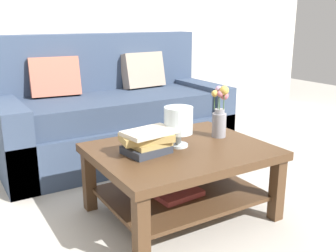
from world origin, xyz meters
name	(u,v)px	position (x,y,z in m)	size (l,w,h in m)	color
ground_plane	(154,186)	(0.00, 0.00, 0.00)	(10.00, 10.00, 0.00)	#B7B2A8
back_wall	(71,2)	(0.00, 1.65, 1.35)	(6.40, 0.12, 2.70)	beige
couch	(112,116)	(0.02, 0.79, 0.36)	(1.95, 0.90, 1.06)	#384760
coffee_table	(181,166)	(-0.06, -0.45, 0.32)	(1.03, 0.82, 0.44)	#4C331E
book_stack_main	(147,141)	(-0.28, -0.42, 0.51)	(0.33, 0.24, 0.14)	#2D333D
glass_hurricane_vase	(178,122)	(-0.06, -0.41, 0.59)	(0.17, 0.17, 0.25)	silver
flower_pitcher	(220,114)	(0.28, -0.38, 0.59)	(0.12, 0.10, 0.34)	gray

